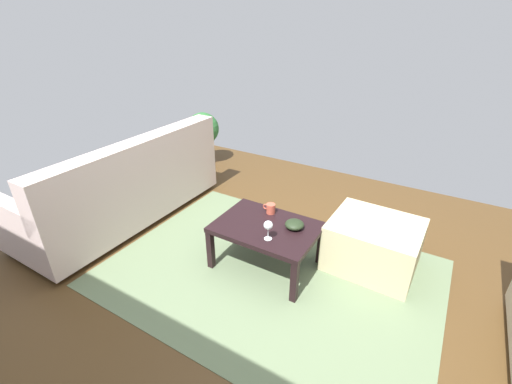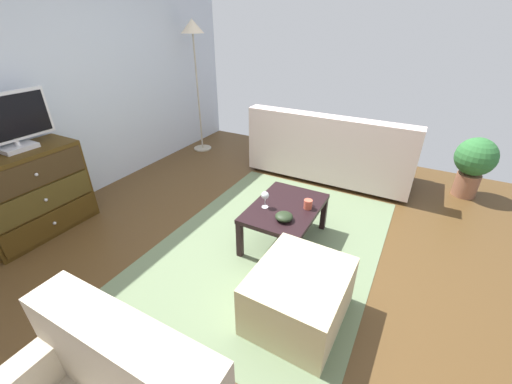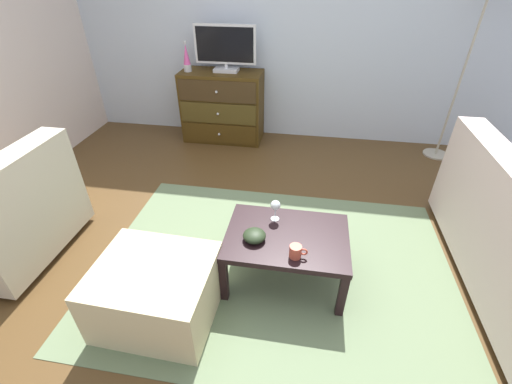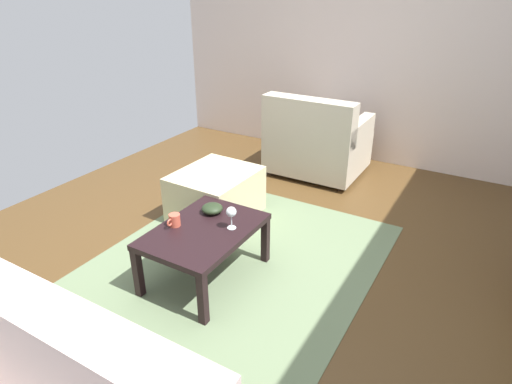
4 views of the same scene
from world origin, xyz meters
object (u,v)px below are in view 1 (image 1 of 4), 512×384
object	(u,v)px
coffee_table	(267,231)
mug	(270,208)
ottoman	(373,245)
potted_plant	(203,133)
couch_large	(125,189)
wine_glass	(268,226)
bowl_decorative	(294,224)

from	to	relation	value
coffee_table	mug	size ratio (longest dim) A/B	7.19
ottoman	potted_plant	size ratio (longest dim) A/B	0.97
coffee_table	couch_large	world-z (taller)	couch_large
coffee_table	wine_glass	world-z (taller)	wine_glass
couch_large	wine_glass	bearing A→B (deg)	176.71
couch_large	coffee_table	bearing A→B (deg)	-177.87
ottoman	potted_plant	distance (m)	2.86
couch_large	ottoman	bearing A→B (deg)	-167.88
bowl_decorative	ottoman	bearing A→B (deg)	-146.27
coffee_table	wine_glass	bearing A→B (deg)	122.32
coffee_table	bowl_decorative	xyz separation A→B (m)	(-0.21, -0.08, 0.08)
coffee_table	potted_plant	world-z (taller)	potted_plant
potted_plant	mug	bearing A→B (deg)	143.03
couch_large	ottoman	distance (m)	2.42
bowl_decorative	couch_large	bearing A→B (deg)	4.35
couch_large	bowl_decorative	bearing A→B (deg)	-175.65
mug	bowl_decorative	distance (m)	0.30
potted_plant	couch_large	bearing A→B (deg)	99.56
potted_plant	coffee_table	bearing A→B (deg)	140.44
couch_large	potted_plant	size ratio (longest dim) A/B	2.87
coffee_table	ottoman	xyz separation A→B (m)	(-0.76, -0.45, -0.13)
couch_large	ottoman	world-z (taller)	couch_large
bowl_decorative	potted_plant	xyz separation A→B (m)	(2.08, -1.47, 0.01)
mug	ottoman	size ratio (longest dim) A/B	0.16
mug	couch_large	distance (m)	1.56
coffee_table	couch_large	distance (m)	1.60
mug	potted_plant	bearing A→B (deg)	-36.97
mug	couch_large	world-z (taller)	couch_large
potted_plant	ottoman	bearing A→B (deg)	157.35
mug	bowl_decorative	size ratio (longest dim) A/B	0.75
wine_glass	couch_large	world-z (taller)	couch_large
ottoman	couch_large	bearing A→B (deg)	12.12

